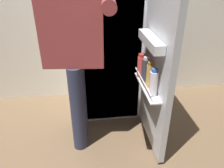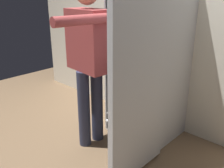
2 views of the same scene
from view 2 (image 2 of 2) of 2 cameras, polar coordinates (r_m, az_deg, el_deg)
name	(u,v)px [view 2 (image 2 of 2)]	position (r m, az deg, el deg)	size (l,w,h in m)	color
ground_plane	(112,150)	(2.60, 0.11, -14.82)	(5.82, 5.82, 0.00)	brown
kitchen_wall	(169,14)	(2.84, 12.74, 15.28)	(4.40, 0.10, 2.55)	silver
refrigerator	(147,64)	(2.58, 7.99, 4.58)	(0.74, 1.25, 1.61)	silver
person	(89,53)	(2.37, -5.14, 6.96)	(0.54, 0.79, 1.59)	#2D334C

